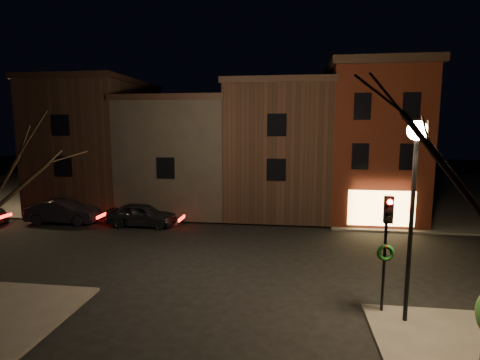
% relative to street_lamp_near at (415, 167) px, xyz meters
% --- Properties ---
extents(ground, '(120.00, 120.00, 0.00)m').
position_rel_street_lamp_near_xyz_m(ground, '(-6.20, 6.00, -5.18)').
color(ground, black).
rests_on(ground, ground).
extents(sidewalk_far_right, '(30.00, 30.00, 0.12)m').
position_rel_street_lamp_near_xyz_m(sidewalk_far_right, '(13.80, 26.00, -5.12)').
color(sidewalk_far_right, '#2D2B28').
rests_on(sidewalk_far_right, ground).
extents(sidewalk_far_left, '(30.00, 30.00, 0.12)m').
position_rel_street_lamp_near_xyz_m(sidewalk_far_left, '(-26.20, 26.00, -5.12)').
color(sidewalk_far_left, '#2D2B28').
rests_on(sidewalk_far_left, ground).
extents(corner_building, '(6.50, 8.50, 10.50)m').
position_rel_street_lamp_near_xyz_m(corner_building, '(1.80, 15.47, 0.22)').
color(corner_building, '#3E140B').
rests_on(corner_building, ground).
extents(row_building_a, '(7.30, 10.30, 9.40)m').
position_rel_street_lamp_near_xyz_m(row_building_a, '(-4.70, 16.50, -0.34)').
color(row_building_a, black).
rests_on(row_building_a, ground).
extents(row_building_b, '(7.80, 10.30, 8.40)m').
position_rel_street_lamp_near_xyz_m(row_building_b, '(-11.95, 16.50, -0.85)').
color(row_building_b, black).
rests_on(row_building_b, ground).
extents(row_building_c, '(7.30, 10.30, 9.90)m').
position_rel_street_lamp_near_xyz_m(row_building_c, '(-19.20, 16.50, -0.09)').
color(row_building_c, black).
rests_on(row_building_c, ground).
extents(street_lamp_near, '(0.60, 0.60, 6.48)m').
position_rel_street_lamp_near_xyz_m(street_lamp_near, '(0.00, 0.00, 0.00)').
color(street_lamp_near, black).
rests_on(street_lamp_near, sidewalk_near_right).
extents(traffic_signal, '(0.58, 0.38, 4.05)m').
position_rel_street_lamp_near_xyz_m(traffic_signal, '(-0.60, 0.49, -2.37)').
color(traffic_signal, black).
rests_on(traffic_signal, sidewalk_near_right).
extents(parked_car_a, '(4.47, 1.81, 1.52)m').
position_rel_street_lamp_near_xyz_m(parked_car_a, '(-13.32, 10.50, -4.42)').
color(parked_car_a, black).
rests_on(parked_car_a, ground).
extents(parked_car_b, '(4.81, 1.92, 1.56)m').
position_rel_street_lamp_near_xyz_m(parked_car_b, '(-18.82, 10.50, -4.40)').
color(parked_car_b, black).
rests_on(parked_car_b, ground).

